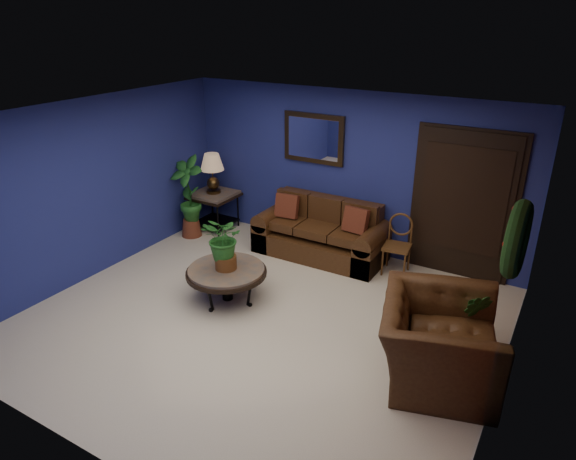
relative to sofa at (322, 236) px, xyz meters
The scene contains 18 objects.
floor 2.11m from the sofa, 84.13° to the right, with size 5.50×5.50×0.00m, color beige.
wall_back 1.07m from the sofa, 63.29° to the left, with size 5.50×0.04×2.50m, color navy.
wall_left 3.41m from the sofa, 140.70° to the right, with size 0.04×5.00×2.50m, color navy.
wall_right_brick 3.74m from the sofa, 35.01° to the right, with size 0.04×5.00×2.50m, color maroon.
ceiling 3.03m from the sofa, 84.13° to the right, with size 5.50×5.00×0.02m, color white.
crown_molding 4.18m from the sofa, 35.28° to the right, with size 0.03×5.00×0.14m, color white.
wall_mirror 1.52m from the sofa, 135.17° to the left, with size 1.02×0.06×0.77m, color #473118.
closet_door 2.14m from the sofa, 11.35° to the left, with size 1.44×0.06×2.18m, color black.
wreath 3.81m from the sofa, 34.90° to the right, with size 0.72×0.72×0.16m, color black.
sofa is the anchor object (origin of this frame).
coffee_table 1.93m from the sofa, 103.66° to the right, with size 1.06×1.06×0.45m.
end_table 2.10m from the sofa, behind, with size 0.72×0.72×0.66m.
table_lamp 2.23m from the sofa, behind, with size 0.40×0.40×0.66m.
side_chair 1.22m from the sofa, ahead, with size 0.42×0.42×0.88m.
armchair 3.12m from the sofa, 40.68° to the right, with size 1.33×1.16×0.86m, color #412712.
coffee_plant 2.00m from the sofa, 103.66° to the right, with size 0.60×0.53×0.73m.
floor_plant 2.99m from the sofa, 30.88° to the right, with size 0.41×0.35×0.84m.
tall_plant 2.33m from the sofa, 167.64° to the right, with size 0.64×0.47×1.39m.
Camera 1 is at (3.03, -4.50, 3.55)m, focal length 32.00 mm.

